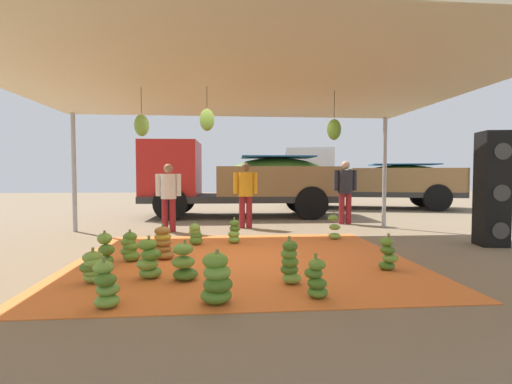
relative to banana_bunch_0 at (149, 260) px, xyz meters
name	(u,v)px	position (x,y,z in m)	size (l,w,h in m)	color
ground_plane	(236,231)	(1.27, 4.01, -0.25)	(40.00, 40.00, 0.00)	#7F6B51
tarp_orange	(242,259)	(1.27, 1.01, -0.24)	(5.22, 4.66, 0.01)	orange
tent_canopy	(242,83)	(1.26, 0.93, 2.52)	(8.00, 7.00, 2.86)	#9EA0A5
banana_bunch_0	(149,260)	(0.00, 0.00, 0.00)	(0.43, 0.43, 0.56)	#6B9E38
banana_bunch_1	(234,232)	(1.18, 2.43, -0.02)	(0.32, 0.35, 0.51)	#6B9E38
banana_bunch_2	(105,251)	(-0.76, 0.70, -0.01)	(0.35, 0.33, 0.53)	#518428
banana_bunch_3	(388,255)	(3.27, 0.13, -0.02)	(0.33, 0.34, 0.52)	#477523
banana_bunch_4	(316,280)	(1.97, -0.95, -0.04)	(0.34, 0.33, 0.49)	#518428
banana_bunch_5	(163,244)	(0.00, 1.13, 0.00)	(0.42, 0.40, 0.57)	#996628
banana_bunch_6	(196,235)	(0.43, 2.33, -0.05)	(0.30, 0.32, 0.45)	#518428
banana_bunch_7	(290,263)	(1.78, -0.37, 0.01)	(0.33, 0.33, 0.59)	#75A83D
banana_bunch_8	(334,228)	(3.28, 2.70, -0.01)	(0.34, 0.34, 0.56)	#75A83D
banana_bunch_9	(217,280)	(0.89, -1.03, 0.01)	(0.45, 0.46, 0.57)	#518428
banana_bunch_10	(184,263)	(0.46, -0.13, -0.02)	(0.44, 0.45, 0.52)	#477523
banana_bunch_11	(106,286)	(-0.23, -1.04, -0.02)	(0.34, 0.37, 0.52)	#6B9E38
banana_bunch_12	(130,247)	(-0.49, 1.04, -0.03)	(0.38, 0.36, 0.49)	#60932D
banana_bunch_13	(94,268)	(-0.65, -0.13, -0.05)	(0.44, 0.41, 0.44)	#75A83D
cargo_truck_main	(235,178)	(1.38, 7.28, 0.98)	(6.25, 2.51, 2.40)	#2D2D2D
cargo_truck_far	(363,178)	(6.62, 9.84, 0.95)	(6.97, 3.84, 2.40)	#2D2D2D
worker_0	(169,192)	(-0.31, 4.07, 0.69)	(0.59, 0.36, 1.61)	maroon
worker_1	(246,190)	(1.54, 4.55, 0.72)	(0.60, 0.37, 1.65)	maroon
worker_2	(345,187)	(4.31, 5.09, 0.76)	(0.63, 0.39, 1.73)	maroon
speaker_stack	(492,189)	(6.05, 1.76, 0.84)	(0.55, 0.57, 2.17)	black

